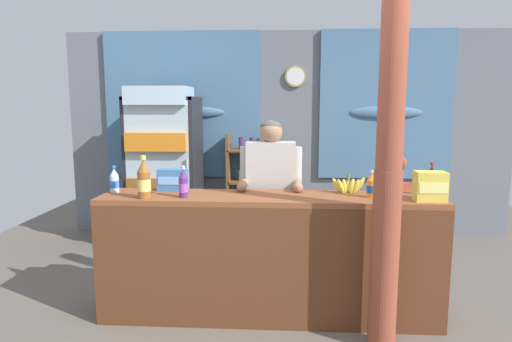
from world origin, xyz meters
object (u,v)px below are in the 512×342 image
(bottle_shelf_rack, at_px, (246,185))
(snack_box_biscuit, at_px, (173,180))
(shopkeeper, at_px, (271,186))
(soda_bottle_cola, at_px, (431,181))
(drink_fridge, at_px, (164,160))
(soda_bottle_iced_tea, at_px, (144,180))
(soda_bottle_grape_soda, at_px, (183,184))
(snack_box_instant_noodle, at_px, (430,186))
(stall_counter, at_px, (269,249))
(plastic_lawn_chair, at_px, (387,214))
(soda_bottle_water, at_px, (114,181))
(timber_post, at_px, (388,178))
(soda_bottle_orange_soda, at_px, (372,186))
(banana_bunch, at_px, (348,186))

(bottle_shelf_rack, height_order, snack_box_biscuit, bottle_shelf_rack)
(shopkeeper, bearing_deg, soda_bottle_cola, -14.17)
(drink_fridge, relative_size, soda_bottle_iced_tea, 5.82)
(soda_bottle_grape_soda, distance_m, snack_box_instant_noodle, 1.79)
(bottle_shelf_rack, xyz_separation_m, shopkeeper, (0.34, -1.64, 0.29))
(stall_counter, xyz_separation_m, soda_bottle_grape_soda, (-0.64, -0.00, 0.49))
(plastic_lawn_chair, bearing_deg, bottle_shelf_rack, 157.21)
(soda_bottle_water, bearing_deg, soda_bottle_iced_tea, -34.35)
(drink_fridge, bearing_deg, bottle_shelf_rack, 20.68)
(timber_post, bearing_deg, soda_bottle_cola, 48.66)
(soda_bottle_orange_soda, relative_size, soda_bottle_cola, 0.81)
(drink_fridge, bearing_deg, shopkeeper, -45.47)
(soda_bottle_grape_soda, xyz_separation_m, soda_bottle_water, (-0.59, 0.16, -0.01))
(plastic_lawn_chair, relative_size, soda_bottle_orange_soda, 4.19)
(stall_counter, xyz_separation_m, banana_bunch, (0.61, 0.23, 0.44))
(soda_bottle_orange_soda, bearing_deg, soda_bottle_water, 177.78)
(bottle_shelf_rack, height_order, soda_bottle_grape_soda, bottle_shelf_rack)
(soda_bottle_cola, xyz_separation_m, banana_bunch, (-0.62, 0.04, -0.05))
(soda_bottle_iced_tea, height_order, banana_bunch, soda_bottle_iced_tea)
(stall_counter, xyz_separation_m, soda_bottle_water, (-1.22, 0.16, 0.48))
(soda_bottle_iced_tea, bearing_deg, banana_bunch, 10.37)
(bottle_shelf_rack, relative_size, shopkeeper, 0.85)
(drink_fridge, xyz_separation_m, soda_bottle_orange_soda, (2.03, -1.71, 0.03))
(banana_bunch, bearing_deg, stall_counter, -159.32)
(bottle_shelf_rack, bearing_deg, soda_bottle_cola, -51.06)
(drink_fridge, height_order, plastic_lawn_chair, drink_fridge)
(plastic_lawn_chair, relative_size, soda_bottle_iced_tea, 2.71)
(plastic_lawn_chair, distance_m, snack_box_instant_noodle, 1.62)
(plastic_lawn_chair, xyz_separation_m, snack_box_instant_noodle, (-0.06, -1.51, 0.58))
(timber_post, distance_m, bottle_shelf_rack, 2.74)
(timber_post, height_order, soda_bottle_grape_soda, timber_post)
(plastic_lawn_chair, relative_size, banana_bunch, 3.12)
(snack_box_biscuit, height_order, snack_box_instant_noodle, snack_box_instant_noodle)
(shopkeeper, bearing_deg, soda_bottle_grape_soda, -141.47)
(stall_counter, height_order, bottle_shelf_rack, bottle_shelf_rack)
(drink_fridge, bearing_deg, snack_box_instant_noodle, -36.85)
(soda_bottle_iced_tea, xyz_separation_m, snack_box_instant_noodle, (2.07, 0.03, -0.03))
(stall_counter, relative_size, soda_bottle_grape_soda, 10.84)
(soda_bottle_water, bearing_deg, timber_post, -13.09)
(timber_post, distance_m, soda_bottle_orange_soda, 0.41)
(shopkeeper, bearing_deg, soda_bottle_orange_soda, -29.08)
(soda_bottle_water, bearing_deg, snack_box_instant_noodle, -4.34)
(timber_post, bearing_deg, snack_box_instant_noodle, 38.18)
(soda_bottle_iced_tea, relative_size, soda_bottle_grape_soda, 1.33)
(soda_bottle_water, height_order, snack_box_instant_noodle, snack_box_instant_noodle)
(soda_bottle_cola, distance_m, snack_box_biscuit, 2.01)
(stall_counter, distance_m, soda_bottle_orange_soda, 0.90)
(bottle_shelf_rack, relative_size, banana_bunch, 4.69)
(shopkeeper, relative_size, snack_box_instant_noodle, 7.07)
(plastic_lawn_chair, xyz_separation_m, soda_bottle_iced_tea, (-2.13, -1.54, 0.60))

